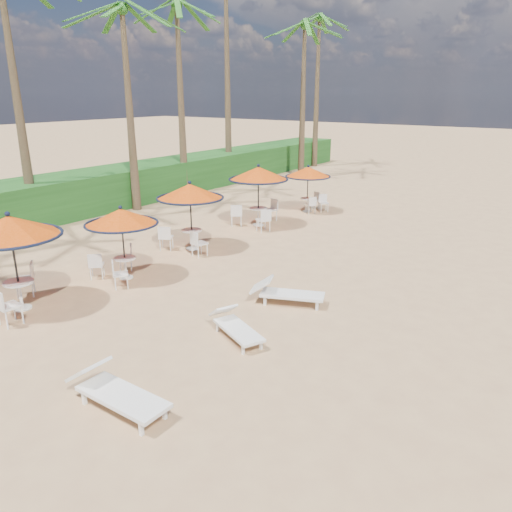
% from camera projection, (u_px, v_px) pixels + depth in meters
% --- Properties ---
extents(ground, '(160.00, 160.00, 0.00)m').
position_uv_depth(ground, '(165.00, 369.00, 10.34)').
color(ground, tan).
rests_on(ground, ground).
extents(scrub_hedge, '(3.00, 40.00, 1.80)m').
position_uv_depth(scrub_hedge, '(129.00, 184.00, 25.97)').
color(scrub_hedge, '#194716').
rests_on(scrub_hedge, ground).
extents(station_0, '(2.53, 2.53, 2.64)m').
position_uv_depth(station_0, '(10.00, 236.00, 12.60)').
color(station_0, black).
rests_on(station_0, ground).
extents(station_1, '(2.19, 2.19, 2.28)m').
position_uv_depth(station_1, '(120.00, 226.00, 14.87)').
color(station_1, black).
rests_on(station_1, ground).
extents(station_2, '(2.40, 2.40, 2.50)m').
position_uv_depth(station_2, '(189.00, 198.00, 17.58)').
color(station_2, black).
rests_on(station_2, ground).
extents(station_3, '(2.51, 2.54, 2.62)m').
position_uv_depth(station_3, '(258.00, 181.00, 20.85)').
color(station_3, black).
rests_on(station_3, ground).
extents(station_4, '(2.14, 2.14, 2.23)m').
position_uv_depth(station_4, '(309.00, 178.00, 23.39)').
color(station_4, black).
rests_on(station_4, ground).
extents(lounger_near, '(2.15, 0.68, 0.77)m').
position_uv_depth(lounger_near, '(114.00, 390.00, 9.00)').
color(lounger_near, white).
rests_on(lounger_near, ground).
extents(lounger_mid, '(1.87, 1.26, 0.65)m').
position_uv_depth(lounger_mid, '(235.00, 325.00, 11.62)').
color(lounger_mid, white).
rests_on(lounger_mid, ground).
extents(lounger_far, '(2.07, 1.32, 0.71)m').
position_uv_depth(lounger_far, '(285.00, 292.00, 13.45)').
color(lounger_far, white).
rests_on(lounger_far, ground).
extents(palm_3, '(5.00, 5.00, 9.16)m').
position_uv_depth(palm_3, '(123.00, 22.00, 21.72)').
color(palm_3, brown).
rests_on(palm_3, ground).
extents(palm_4, '(5.00, 5.00, 9.82)m').
position_uv_depth(palm_4, '(177.00, 18.00, 24.90)').
color(palm_4, brown).
rests_on(palm_4, ground).
extents(palm_6, '(5.00, 5.00, 9.66)m').
position_uv_depth(palm_6, '(305.00, 35.00, 31.17)').
color(palm_6, brown).
rests_on(palm_6, ground).
extents(palm_7, '(5.00, 5.00, 10.68)m').
position_uv_depth(palm_7, '(319.00, 27.00, 35.40)').
color(palm_7, brown).
rests_on(palm_7, ground).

